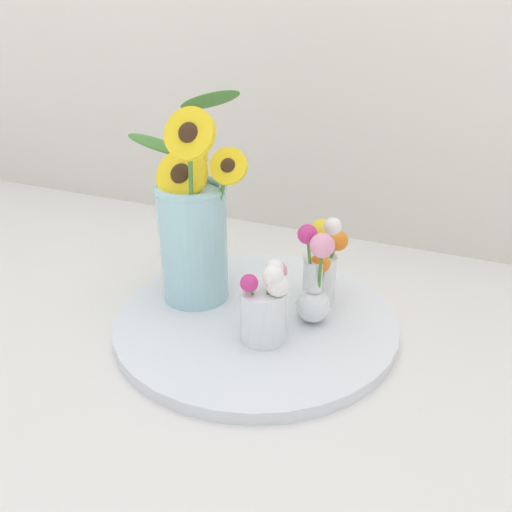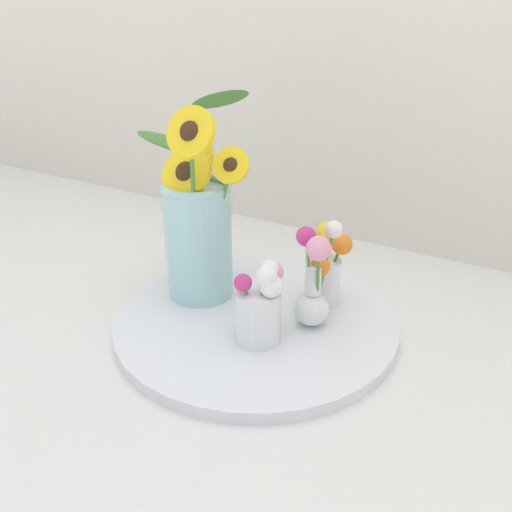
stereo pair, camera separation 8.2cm
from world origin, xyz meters
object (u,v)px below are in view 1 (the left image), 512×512
(serving_tray, at_px, (256,319))
(mason_jar_sunflowers, at_px, (193,229))
(vase_bulb_right, at_px, (316,280))
(vase_small_center, at_px, (265,306))
(vase_small_back, at_px, (321,265))

(serving_tray, xyz_separation_m, mason_jar_sunflowers, (-0.13, 0.01, 0.14))
(serving_tray, distance_m, vase_bulb_right, 0.13)
(vase_small_center, relative_size, vase_bulb_right, 0.78)
(mason_jar_sunflowers, xyz_separation_m, vase_small_back, (0.21, 0.08, -0.06))
(vase_small_center, bearing_deg, serving_tray, 125.07)
(mason_jar_sunflowers, bearing_deg, vase_small_center, -23.92)
(mason_jar_sunflowers, distance_m, vase_bulb_right, 0.23)
(vase_bulb_right, bearing_deg, vase_small_center, -124.54)
(vase_bulb_right, xyz_separation_m, vase_small_back, (-0.02, 0.08, -0.01))
(serving_tray, relative_size, mason_jar_sunflowers, 1.32)
(mason_jar_sunflowers, relative_size, vase_small_center, 2.69)
(vase_small_center, bearing_deg, mason_jar_sunflowers, 156.08)
(vase_bulb_right, height_order, vase_small_back, vase_bulb_right)
(serving_tray, xyz_separation_m, vase_bulb_right, (0.10, 0.02, 0.09))
(vase_bulb_right, relative_size, vase_small_back, 1.23)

